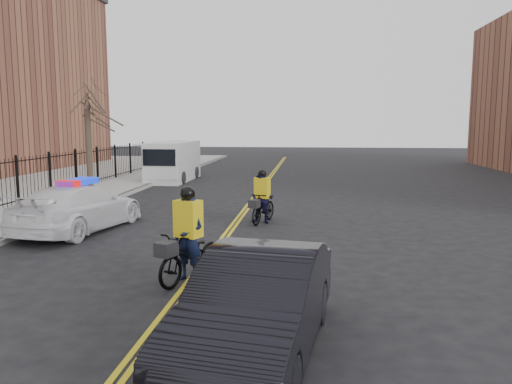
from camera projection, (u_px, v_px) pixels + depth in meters
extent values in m
plane|color=black|center=(209.00, 258.00, 12.41)|extent=(120.00, 120.00, 0.00)
cube|color=gold|center=(247.00, 206.00, 20.30)|extent=(0.10, 60.00, 0.01)
cube|color=gold|center=(250.00, 206.00, 20.28)|extent=(0.10, 60.00, 0.01)
cube|color=#97958F|center=(73.00, 201.00, 21.08)|extent=(3.00, 60.00, 0.15)
cube|color=#97958F|center=(107.00, 201.00, 20.92)|extent=(0.20, 60.00, 0.15)
cylinder|color=#372C20|center=(89.00, 149.00, 22.78)|extent=(0.28, 0.28, 4.00)
imported|color=white|center=(79.00, 208.00, 15.41)|extent=(2.81, 5.30, 1.46)
cube|color=#0C26CC|center=(78.00, 182.00, 15.30)|extent=(0.81, 1.42, 0.16)
imported|color=black|center=(258.00, 305.00, 7.07)|extent=(2.23, 4.78, 1.52)
cube|color=silver|center=(173.00, 161.00, 29.25)|extent=(2.02, 5.35, 2.27)
cube|color=silver|center=(162.00, 168.00, 26.99)|extent=(1.93, 0.81, 1.18)
cube|color=black|center=(159.00, 158.00, 26.52)|extent=(1.78, 0.11, 0.89)
cylinder|color=black|center=(150.00, 177.00, 27.91)|extent=(0.25, 0.69, 0.69)
cylinder|color=black|center=(182.00, 178.00, 27.69)|extent=(0.25, 0.69, 0.69)
cylinder|color=black|center=(166.00, 172.00, 31.01)|extent=(0.25, 0.69, 0.69)
cylinder|color=black|center=(196.00, 172.00, 30.80)|extent=(0.25, 0.69, 0.69)
imported|color=black|center=(189.00, 255.00, 10.55)|extent=(1.49, 2.18, 1.08)
imported|color=black|center=(189.00, 238.00, 10.50)|extent=(0.80, 0.68, 1.86)
cube|color=yellow|center=(188.00, 219.00, 10.44)|extent=(0.63, 0.54, 0.78)
sphere|color=black|center=(188.00, 194.00, 10.37)|extent=(0.31, 0.31, 0.31)
cube|color=black|center=(166.00, 249.00, 9.89)|extent=(0.46, 0.49, 0.29)
imported|color=black|center=(262.00, 207.00, 16.69)|extent=(1.04, 1.86, 1.07)
imported|color=black|center=(262.00, 199.00, 16.65)|extent=(0.96, 0.85, 1.66)
cube|color=yellow|center=(262.00, 188.00, 16.60)|extent=(0.55, 0.45, 0.70)
sphere|color=black|center=(262.00, 174.00, 16.54)|extent=(0.28, 0.28, 0.28)
cube|color=black|center=(254.00, 204.00, 16.08)|extent=(0.39, 0.42, 0.26)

